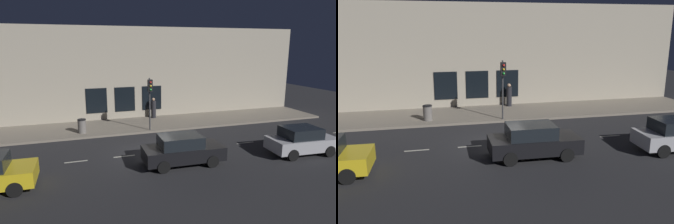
# 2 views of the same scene
# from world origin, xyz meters

# --- Properties ---
(ground_plane) EXTENTS (60.00, 60.00, 0.00)m
(ground_plane) POSITION_xyz_m (0.00, 0.00, 0.00)
(ground_plane) COLOR #28282B
(sidewalk) EXTENTS (4.50, 32.00, 0.15)m
(sidewalk) POSITION_xyz_m (6.25, 0.00, 0.07)
(sidewalk) COLOR gray
(sidewalk) RESTS_ON ground
(building_facade) EXTENTS (0.65, 32.00, 7.61)m
(building_facade) POSITION_xyz_m (8.80, 0.00, 3.80)
(building_facade) COLOR #B2A893
(building_facade) RESTS_ON ground
(lane_centre_line) EXTENTS (0.12, 27.20, 0.01)m
(lane_centre_line) POSITION_xyz_m (0.00, -1.00, 0.00)
(lane_centre_line) COLOR beige
(lane_centre_line) RESTS_ON ground
(traffic_light) EXTENTS (0.45, 0.32, 3.74)m
(traffic_light) POSITION_xyz_m (4.19, -1.04, 2.93)
(traffic_light) COLOR #424244
(traffic_light) RESTS_ON sidewalk
(parked_car_1) EXTENTS (1.98, 4.22, 1.58)m
(parked_car_1) POSITION_xyz_m (-2.07, -1.10, 0.79)
(parked_car_1) COLOR black
(parked_car_1) RESTS_ON ground
(pedestrian_0) EXTENTS (0.58, 0.58, 1.69)m
(pedestrian_0) POSITION_xyz_m (7.93, -2.29, 0.92)
(pedestrian_0) COLOR #232328
(pedestrian_0) RESTS_ON sidewalk
(trash_bin) EXTENTS (0.59, 0.59, 0.97)m
(trash_bin) POSITION_xyz_m (5.06, 3.65, 0.64)
(trash_bin) COLOR slate
(trash_bin) RESTS_ON sidewalk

